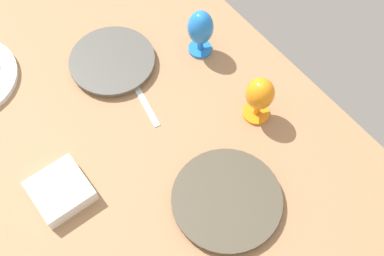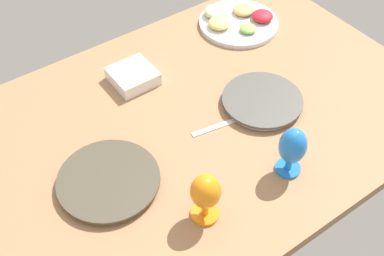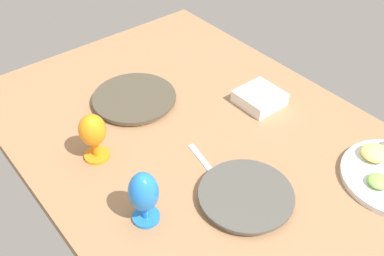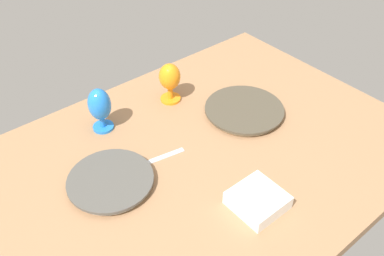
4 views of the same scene
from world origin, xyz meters
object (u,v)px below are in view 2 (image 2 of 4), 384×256
object	(u,v)px
fruit_platter	(237,21)
square_bowl_white	(133,76)
dinner_plate_left	(262,101)
hurricane_glass_orange	(206,193)
hurricane_glass_blue	(292,148)
dinner_plate_right	(109,181)

from	to	relation	value
fruit_platter	square_bowl_white	world-z (taller)	fruit_platter
square_bowl_white	dinner_plate_left	bearing A→B (deg)	129.78
hurricane_glass_orange	square_bowl_white	size ratio (longest dim) A/B	1.11
dinner_plate_left	square_bowl_white	xyz separation A→B (cm)	(28.56, -34.31, 1.21)
dinner_plate_left	hurricane_glass_blue	distance (cm)	29.03
fruit_platter	dinner_plate_left	bearing A→B (deg)	61.43
dinner_plate_right	hurricane_glass_blue	size ratio (longest dim) A/B	1.78
dinner_plate_right	dinner_plate_left	bearing A→B (deg)	179.27
dinner_plate_left	square_bowl_white	size ratio (longest dim) A/B	1.86
dinner_plate_right	hurricane_glass_blue	distance (cm)	52.41
dinner_plate_left	fruit_platter	bearing A→B (deg)	-118.57
hurricane_glass_blue	hurricane_glass_orange	size ratio (longest dim) A/B	1.05
dinner_plate_right	hurricane_glass_orange	world-z (taller)	hurricane_glass_orange
fruit_platter	hurricane_glass_blue	size ratio (longest dim) A/B	1.86
hurricane_glass_blue	square_bowl_white	size ratio (longest dim) A/B	1.16
dinner_plate_left	dinner_plate_right	size ratio (longest dim) A/B	0.90
fruit_platter	square_bowl_white	distance (cm)	50.23
dinner_plate_left	square_bowl_white	world-z (taller)	square_bowl_white
dinner_plate_left	fruit_platter	world-z (taller)	fruit_platter
dinner_plate_left	hurricane_glass_orange	world-z (taller)	hurricane_glass_orange
fruit_platter	square_bowl_white	xyz separation A→B (cm)	(49.98, 5.01, 0.67)
dinner_plate_right	square_bowl_white	bearing A→B (deg)	-130.04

